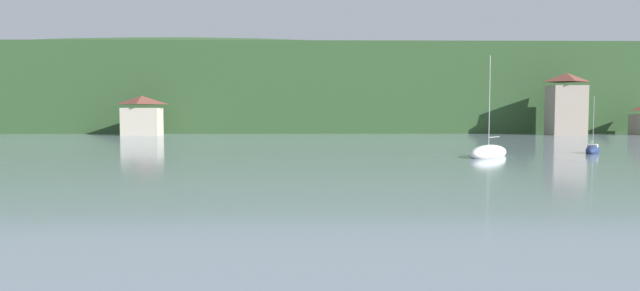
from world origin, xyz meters
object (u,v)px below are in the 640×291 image
(sailboat_far_2, at_px, (489,153))
(sailboat_far_3, at_px, (593,150))
(shore_building_west, at_px, (142,116))
(shore_building_westcentral, at_px, (566,105))

(sailboat_far_2, xyz_separation_m, sailboat_far_3, (11.34, 4.29, -0.07))
(sailboat_far_2, distance_m, sailboat_far_3, 12.13)
(shore_building_west, relative_size, shore_building_westcentral, 0.63)
(shore_building_west, distance_m, sailboat_far_2, 64.31)
(shore_building_westcentral, bearing_deg, sailboat_far_3, -111.50)
(shore_building_west, bearing_deg, shore_building_westcentral, 0.09)
(shore_building_west, xyz_separation_m, sailboat_far_3, (55.28, -42.58, -2.96))
(sailboat_far_2, relative_size, sailboat_far_3, 1.62)
(shore_building_west, relative_size, sailboat_far_3, 1.17)
(shore_building_west, bearing_deg, sailboat_far_2, -46.85)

